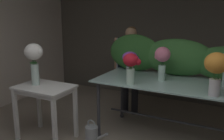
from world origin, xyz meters
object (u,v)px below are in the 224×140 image
at_px(vase_violet_freesia, 130,61).
at_px(vase_white_roses_tall, 34,58).
at_px(side_table_white, 45,94).
at_px(florist, 130,61).
at_px(vase_sunset_peonies, 216,68).
at_px(watering_can, 92,134).
at_px(display_table_glass, 173,90).
at_px(vase_rosy_stock, 162,59).
at_px(vase_crimson_lilies, 131,66).

height_order(vase_violet_freesia, vase_white_roses_tall, vase_white_roses_tall).
bearing_deg(side_table_white, florist, 64.18).
distance_m(vase_sunset_peonies, watering_can, 1.87).
xyz_separation_m(florist, vase_sunset_peonies, (1.48, -1.02, 0.23)).
bearing_deg(display_table_glass, vase_white_roses_tall, -156.13).
bearing_deg(vase_white_roses_tall, side_table_white, 0.21).
bearing_deg(vase_white_roses_tall, vase_rosy_stock, 25.71).
bearing_deg(vase_sunset_peonies, vase_violet_freesia, 166.09).
xyz_separation_m(florist, vase_rosy_stock, (0.75, -0.66, 0.21)).
xyz_separation_m(vase_crimson_lilies, vase_rosy_stock, (0.31, 0.37, 0.05)).
bearing_deg(watering_can, vase_rosy_stock, 36.06).
height_order(vase_sunset_peonies, watering_can, vase_sunset_peonies).
bearing_deg(vase_rosy_stock, watering_can, -143.94).
bearing_deg(vase_white_roses_tall, watering_can, 13.37).
height_order(florist, vase_rosy_stock, florist).
xyz_separation_m(vase_sunset_peonies, vase_crimson_lilies, (-1.03, -0.00, -0.07)).
bearing_deg(watering_can, vase_violet_freesia, 55.37).
xyz_separation_m(florist, vase_crimson_lilies, (0.45, -1.02, 0.16)).
distance_m(display_table_glass, side_table_white, 1.79).
bearing_deg(vase_white_roses_tall, florist, 59.39).
height_order(side_table_white, watering_can, side_table_white).
height_order(display_table_glass, side_table_white, display_table_glass).
height_order(vase_violet_freesia, watering_can, vase_violet_freesia).
bearing_deg(vase_rosy_stock, florist, 138.90).
bearing_deg(vase_violet_freesia, vase_sunset_peonies, -13.91).
relative_size(side_table_white, vase_violet_freesia, 2.07).
distance_m(vase_sunset_peonies, vase_crimson_lilies, 1.03).
height_order(vase_white_roses_tall, watering_can, vase_white_roses_tall).
height_order(side_table_white, vase_white_roses_tall, vase_white_roses_tall).
relative_size(vase_rosy_stock, vase_white_roses_tall, 0.80).
relative_size(vase_crimson_lilies, vase_rosy_stock, 0.87).
height_order(display_table_glass, vase_rosy_stock, vase_rosy_stock).
bearing_deg(florist, vase_crimson_lilies, -66.33).
bearing_deg(vase_white_roses_tall, display_table_glass, 23.87).
xyz_separation_m(display_table_glass, side_table_white, (-1.61, -0.78, -0.07)).
height_order(vase_rosy_stock, vase_white_roses_tall, vase_white_roses_tall).
bearing_deg(vase_violet_freesia, watering_can, -124.63).
bearing_deg(vase_crimson_lilies, vase_violet_freesia, 115.58).
height_order(vase_crimson_lilies, watering_can, vase_crimson_lilies).
bearing_deg(vase_violet_freesia, vase_rosy_stock, 9.29).
height_order(vase_sunset_peonies, vase_violet_freesia, vase_sunset_peonies).
height_order(vase_sunset_peonies, vase_rosy_stock, vase_sunset_peonies).
bearing_deg(vase_rosy_stock, vase_crimson_lilies, -129.92).
distance_m(side_table_white, florist, 1.61).
distance_m(side_table_white, vase_violet_freesia, 1.30).
bearing_deg(display_table_glass, vase_violet_freesia, -172.19).
relative_size(florist, vase_crimson_lilies, 3.78).
bearing_deg(vase_crimson_lilies, watering_can, -156.43).
bearing_deg(side_table_white, vase_crimson_lilies, 19.53).
bearing_deg(vase_sunset_peonies, vase_rosy_stock, 153.42).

